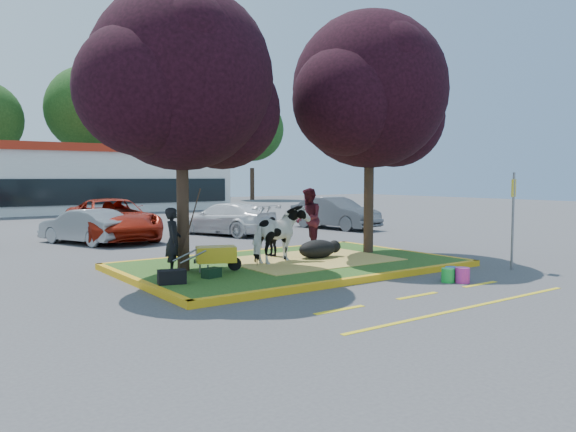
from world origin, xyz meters
TOP-DOWN VIEW (x-y plane):
  - ground at (0.00, 0.00)m, footprint 90.00×90.00m
  - median_island at (0.00, 0.00)m, footprint 8.00×5.00m
  - curb_near at (0.00, -2.58)m, footprint 8.30×0.16m
  - curb_far at (0.00, 2.58)m, footprint 8.30×0.16m
  - curb_left at (-4.08, 0.00)m, footprint 0.16×5.30m
  - curb_right at (4.08, 0.00)m, footprint 0.16×5.30m
  - straw_bedding at (0.60, 0.00)m, footprint 4.20×3.00m
  - tree_purple_left at (-2.78, 0.38)m, footprint 5.06×4.20m
  - tree_purple_right at (2.92, 0.18)m, footprint 5.30×4.40m
  - fire_lane_stripe_a at (-2.00, -4.20)m, footprint 1.10×0.12m
  - fire_lane_stripe_b at (0.00, -4.20)m, footprint 1.10×0.12m
  - fire_lane_stripe_c at (2.00, -4.20)m, footprint 1.10×0.12m
  - fire_lane_long at (0.00, -5.40)m, footprint 6.00×0.10m
  - retail_building at (2.00, 27.98)m, footprint 20.40×8.40m
  - treeline at (1.23, 37.61)m, footprint 46.58×7.80m
  - cow at (-0.31, 0.04)m, footprint 1.89×1.32m
  - calf at (0.95, 0.11)m, footprint 1.29×0.98m
  - handler at (-3.14, 0.20)m, footprint 0.54×0.64m
  - visitor_a at (1.88, 1.69)m, footprint 1.05×1.12m
  - visitor_b at (0.15, 1.09)m, footprint 0.34×0.66m
  - wheelbarrow at (-2.33, -0.32)m, footprint 1.58×0.82m
  - gear_bag_dark at (-3.70, -0.96)m, footprint 0.62×0.45m
  - gear_bag_green at (-2.71, -0.81)m, footprint 0.44×0.34m
  - sign_post at (4.30, -3.48)m, footprint 0.33×0.14m
  - bucket_green at (1.64, -3.63)m, footprint 0.38×0.38m
  - bucket_pink at (1.85, -3.86)m, footprint 0.42×0.42m
  - bucket_blue at (1.95, -3.48)m, footprint 0.33×0.33m
  - car_silver at (-2.77, 8.37)m, footprint 2.55×3.88m
  - car_red at (-1.63, 8.96)m, footprint 2.85×5.60m
  - car_white at (2.69, 8.19)m, footprint 3.23×4.78m
  - car_grey at (7.96, 7.60)m, footprint 2.11×4.45m

SIDE VIEW (x-z plane):
  - ground at x=0.00m, z-range 0.00..0.00m
  - fire_lane_stripe_a at x=-2.00m, z-range 0.00..0.01m
  - fire_lane_stripe_b at x=0.00m, z-range 0.00..0.01m
  - fire_lane_stripe_c at x=2.00m, z-range 0.00..0.01m
  - fire_lane_long at x=0.00m, z-range 0.00..0.01m
  - median_island at x=0.00m, z-range 0.00..0.15m
  - curb_near at x=0.00m, z-range 0.00..0.15m
  - curb_far at x=0.00m, z-range 0.00..0.15m
  - curb_left at x=-4.08m, z-range 0.00..0.15m
  - curb_right at x=4.08m, z-range 0.00..0.15m
  - bucket_blue at x=1.95m, z-range 0.00..0.29m
  - straw_bedding at x=0.60m, z-range 0.15..0.16m
  - bucket_green at x=1.64m, z-range 0.00..0.31m
  - bucket_pink at x=1.85m, z-range 0.00..0.34m
  - gear_bag_green at x=-2.71m, z-range 0.15..0.36m
  - gear_bag_dark at x=-3.70m, z-range 0.15..0.43m
  - calf at x=0.95m, z-range 0.15..0.64m
  - wheelbarrow at x=-2.33m, z-range 0.26..0.86m
  - car_silver at x=-2.77m, z-range 0.00..1.21m
  - car_white at x=2.69m, z-range 0.00..1.28m
  - visitor_b at x=0.15m, z-range 0.15..1.24m
  - car_grey at x=7.96m, z-range 0.00..1.41m
  - car_red at x=-1.63m, z-range 0.00..1.52m
  - cow at x=-0.31m, z-range 0.15..1.61m
  - handler at x=-3.14m, z-range 0.15..1.63m
  - visitor_a at x=1.88m, z-range 0.15..1.99m
  - sign_post at x=4.30m, z-range 0.28..2.71m
  - retail_building at x=2.00m, z-range 0.05..4.45m
  - tree_purple_left at x=-2.78m, z-range 1.10..7.61m
  - tree_purple_right at x=2.92m, z-range 1.15..7.97m
  - treeline at x=1.23m, z-range 0.42..15.05m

